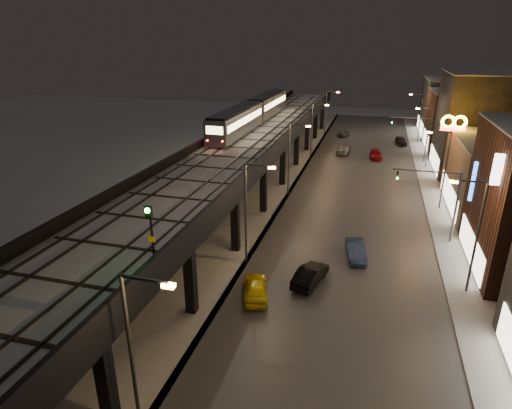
# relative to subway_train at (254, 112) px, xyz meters

# --- Properties ---
(ground) EXTENTS (220.00, 220.00, 0.00)m
(ground) POSITION_rel_subway_train_xyz_m (8.50, -43.05, -8.25)
(ground) COLOR silver
(road_surface) EXTENTS (17.00, 120.00, 0.06)m
(road_surface) POSITION_rel_subway_train_xyz_m (16.00, -8.05, -8.22)
(road_surface) COLOR #46474D
(road_surface) RESTS_ON ground
(sidewalk_right) EXTENTS (4.00, 120.00, 0.14)m
(sidewalk_right) POSITION_rel_subway_train_xyz_m (26.00, -8.05, -8.18)
(sidewalk_right) COLOR #9FA1A8
(sidewalk_right) RESTS_ON ground
(under_viaduct_pavement) EXTENTS (11.00, 120.00, 0.06)m
(under_viaduct_pavement) POSITION_rel_subway_train_xyz_m (2.50, -8.05, -8.22)
(under_viaduct_pavement) COLOR #9FA1A8
(under_viaduct_pavement) RESTS_ON ground
(elevated_viaduct) EXTENTS (9.00, 100.00, 6.30)m
(elevated_viaduct) POSITION_rel_subway_train_xyz_m (2.50, -11.21, -2.64)
(elevated_viaduct) COLOR black
(elevated_viaduct) RESTS_ON ground
(viaduct_trackbed) EXTENTS (8.40, 100.00, 0.32)m
(viaduct_trackbed) POSITION_rel_subway_train_xyz_m (2.49, -11.08, -1.87)
(viaduct_trackbed) COLOR #B2B7C1
(viaduct_trackbed) RESTS_ON elevated_viaduct
(viaduct_parapet_streetside) EXTENTS (0.30, 100.00, 1.10)m
(viaduct_parapet_streetside) POSITION_rel_subway_train_xyz_m (6.85, -11.05, -1.40)
(viaduct_parapet_streetside) COLOR black
(viaduct_parapet_streetside) RESTS_ON elevated_viaduct
(viaduct_parapet_far) EXTENTS (0.30, 100.00, 1.10)m
(viaduct_parapet_far) POSITION_rel_subway_train_xyz_m (-1.85, -11.05, -1.40)
(viaduct_parapet_far) COLOR black
(viaduct_parapet_far) RESTS_ON elevated_viaduct
(building_c) EXTENTS (12.20, 15.20, 8.16)m
(building_c) POSITION_rel_subway_train_xyz_m (32.49, -11.05, -4.18)
(building_c) COLOR brown
(building_c) RESTS_ON ground
(building_d) EXTENTS (12.20, 13.20, 14.16)m
(building_d) POSITION_rel_subway_train_xyz_m (32.49, 4.95, -1.18)
(building_d) COLOR #28282D
(building_d) RESTS_ON ground
(building_e) EXTENTS (12.20, 12.20, 10.16)m
(building_e) POSITION_rel_subway_train_xyz_m (32.49, 18.95, -3.18)
(building_e) COLOR #562D1C
(building_e) RESTS_ON ground
(building_f) EXTENTS (12.20, 16.20, 11.16)m
(building_f) POSITION_rel_subway_train_xyz_m (32.49, 32.95, -2.68)
(building_f) COLOR #393939
(building_f) RESTS_ON ground
(streetlight_left_0) EXTENTS (2.57, 0.28, 9.00)m
(streetlight_left_0) POSITION_rel_subway_train_xyz_m (8.07, -48.05, -3.02)
(streetlight_left_0) COLOR #38383A
(streetlight_left_0) RESTS_ON ground
(streetlight_left_1) EXTENTS (2.57, 0.28, 9.00)m
(streetlight_left_1) POSITION_rel_subway_train_xyz_m (8.07, -30.05, -3.02)
(streetlight_left_1) COLOR #38383A
(streetlight_left_1) RESTS_ON ground
(streetlight_right_1) EXTENTS (2.56, 0.28, 9.00)m
(streetlight_right_1) POSITION_rel_subway_train_xyz_m (25.23, -30.05, -3.02)
(streetlight_right_1) COLOR #38383A
(streetlight_right_1) RESTS_ON ground
(streetlight_left_2) EXTENTS (2.57, 0.28, 9.00)m
(streetlight_left_2) POSITION_rel_subway_train_xyz_m (8.07, -12.05, -3.02)
(streetlight_left_2) COLOR #38383A
(streetlight_left_2) RESTS_ON ground
(streetlight_right_2) EXTENTS (2.56, 0.28, 9.00)m
(streetlight_right_2) POSITION_rel_subway_train_xyz_m (25.23, -12.05, -3.02)
(streetlight_right_2) COLOR #38383A
(streetlight_right_2) RESTS_ON ground
(streetlight_left_3) EXTENTS (2.57, 0.28, 9.00)m
(streetlight_left_3) POSITION_rel_subway_train_xyz_m (8.07, 5.95, -3.02)
(streetlight_left_3) COLOR #38383A
(streetlight_left_3) RESTS_ON ground
(streetlight_right_3) EXTENTS (2.56, 0.28, 9.00)m
(streetlight_right_3) POSITION_rel_subway_train_xyz_m (25.23, 5.95, -3.02)
(streetlight_right_3) COLOR #38383A
(streetlight_right_3) RESTS_ON ground
(streetlight_left_4) EXTENTS (2.57, 0.28, 9.00)m
(streetlight_left_4) POSITION_rel_subway_train_xyz_m (8.07, 23.95, -3.02)
(streetlight_left_4) COLOR #38383A
(streetlight_left_4) RESTS_ON ground
(streetlight_right_4) EXTENTS (2.56, 0.28, 9.00)m
(streetlight_right_4) POSITION_rel_subway_train_xyz_m (25.23, 23.95, -3.02)
(streetlight_right_4) COLOR #38383A
(streetlight_right_4) RESTS_ON ground
(traffic_light_rig_a) EXTENTS (6.10, 0.34, 7.00)m
(traffic_light_rig_a) POSITION_rel_subway_train_xyz_m (24.34, -21.05, -3.76)
(traffic_light_rig_a) COLOR #38383A
(traffic_light_rig_a) RESTS_ON ground
(traffic_light_rig_b) EXTENTS (6.10, 0.34, 7.00)m
(traffic_light_rig_b) POSITION_rel_subway_train_xyz_m (24.34, 8.95, -3.76)
(traffic_light_rig_b) COLOR #38383A
(traffic_light_rig_b) RESTS_ON ground
(subway_train) EXTENTS (2.76, 33.16, 3.29)m
(subway_train) POSITION_rel_subway_train_xyz_m (0.00, 0.00, 0.00)
(subway_train) COLOR gray
(subway_train) RESTS_ON viaduct_trackbed
(rail_signal) EXTENTS (0.39, 0.45, 3.37)m
(rail_signal) POSITION_rel_subway_train_xyz_m (6.40, -42.96, 0.76)
(rail_signal) COLOR black
(rail_signal) RESTS_ON viaduct_trackbed
(car_taxi) EXTENTS (2.94, 4.72, 1.50)m
(car_taxi) POSITION_rel_subway_train_xyz_m (10.03, -34.98, -7.50)
(car_taxi) COLOR yellow
(car_taxi) RESTS_ON ground
(car_near_white) EXTENTS (2.56, 4.75, 1.49)m
(car_near_white) POSITION_rel_subway_train_xyz_m (13.72, -32.02, -7.51)
(car_near_white) COLOR black
(car_near_white) RESTS_ON ground
(car_mid_dark) EXTENTS (2.27, 4.77, 1.34)m
(car_mid_dark) POSITION_rel_subway_train_xyz_m (12.70, 10.94, -7.58)
(car_mid_dark) COLOR gray
(car_mid_dark) RESTS_ON ground
(car_far_white) EXTENTS (2.50, 4.34, 1.39)m
(car_far_white) POSITION_rel_subway_train_xyz_m (11.47, 25.11, -7.56)
(car_far_white) COLOR #3F444B
(car_far_white) RESTS_ON ground
(car_onc_silver) EXTENTS (2.23, 4.53, 1.43)m
(car_onc_silver) POSITION_rel_subway_train_xyz_m (16.93, -26.64, -7.54)
(car_onc_silver) COLOR #18284D
(car_onc_silver) RESTS_ON ground
(car_onc_white) EXTENTS (2.28, 4.60, 1.28)m
(car_onc_white) POSITION_rel_subway_train_xyz_m (18.06, 9.02, -7.61)
(car_onc_white) COLOR maroon
(car_onc_white) RESTS_ON ground
(car_onc_red) EXTENTS (2.28, 4.52, 1.48)m
(car_onc_red) POSITION_rel_subway_train_xyz_m (22.38, 20.68, -7.52)
(car_onc_red) COLOR black
(car_onc_red) RESTS_ON ground
(sign_mcdonalds) EXTENTS (2.93, 0.39, 9.91)m
(sign_mcdonalds) POSITION_rel_subway_train_xyz_m (26.50, -6.38, -0.21)
(sign_mcdonalds) COLOR #38383A
(sign_mcdonalds) RESTS_ON ground
(sign_citgo) EXTENTS (2.26, 0.39, 10.73)m
(sign_citgo) POSITION_rel_subway_train_xyz_m (27.00, -28.96, -0.06)
(sign_citgo) COLOR #38383A
(sign_citgo) RESTS_ON ground
(sign_carwash) EXTENTS (1.59, 0.35, 8.25)m
(sign_carwash) POSITION_rel_subway_train_xyz_m (27.00, -21.80, -2.44)
(sign_carwash) COLOR #38383A
(sign_carwash) RESTS_ON ground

